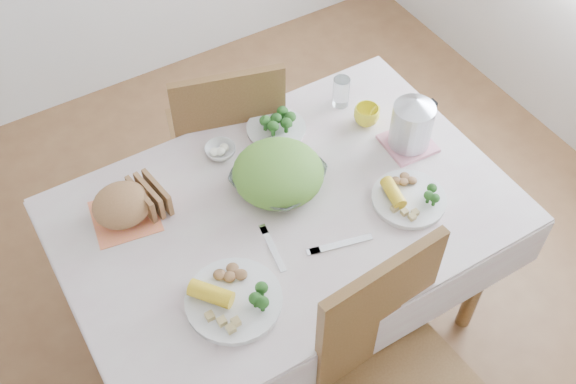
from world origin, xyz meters
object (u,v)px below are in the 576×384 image
yellow_mug (367,115)px  dining_table (286,272)px  salad_bowl (278,178)px  dinner_plate_right (409,199)px  electric_kettle (412,121)px  chair_far (225,140)px  dinner_plate_left (234,301)px

yellow_mug → dining_table: bearing=-156.8°
salad_bowl → dinner_plate_right: (0.34, -0.29, -0.03)m
dining_table → salad_bowl: salad_bowl is taller
dining_table → electric_kettle: size_ratio=6.68×
dinner_plate_right → dining_table: bearing=153.8°
salad_bowl → dining_table: bearing=-106.9°
dining_table → yellow_mug: (0.47, 0.20, 0.43)m
chair_far → dinner_plate_left: 1.03m
yellow_mug → electric_kettle: bearing=-69.5°
dinner_plate_right → yellow_mug: (0.10, 0.39, 0.03)m
salad_bowl → electric_kettle: size_ratio=1.42×
dinner_plate_right → dinner_plate_left: bearing=-176.4°
yellow_mug → electric_kettle: size_ratio=0.46×
electric_kettle → dinner_plate_right: bearing=-120.2°
electric_kettle → dinner_plate_left: bearing=-156.5°
dinner_plate_left → dining_table: bearing=35.5°
dinner_plate_left → yellow_mug: size_ratio=3.08×
salad_bowl → dinner_plate_right: 0.45m
dining_table → chair_far: chair_far is taller
yellow_mug → electric_kettle: (0.07, -0.17, 0.08)m
chair_far → dinner_plate_left: bearing=80.9°
dinner_plate_left → salad_bowl: bearing=43.4°
dining_table → chair_far: bearing=82.3°
salad_bowl → electric_kettle: 0.52m
dining_table → electric_kettle: electric_kettle is taller
dining_table → dinner_plate_left: (-0.32, -0.23, 0.40)m
yellow_mug → salad_bowl: bearing=-167.6°
dinner_plate_left → electric_kettle: 0.90m
dining_table → salad_bowl: (0.03, 0.11, 0.42)m
chair_far → electric_kettle: bearing=140.9°
salad_bowl → dinner_plate_left: salad_bowl is taller
electric_kettle → dining_table: bearing=-170.2°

